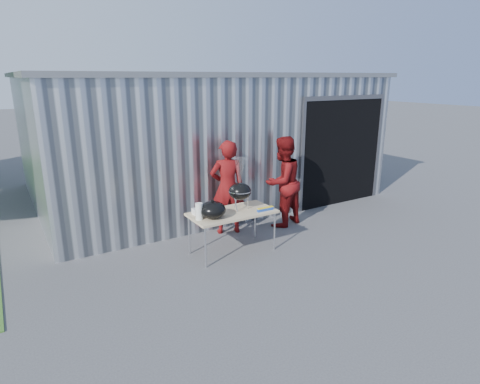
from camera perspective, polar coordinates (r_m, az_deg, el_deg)
ground at (r=7.03m, az=4.28°, el=-9.36°), size 80.00×80.00×0.00m
building at (r=10.88m, az=-5.83°, el=8.21°), size 8.20×6.20×3.10m
folding_table at (r=7.00m, az=-1.11°, el=-3.15°), size 1.50×0.75×0.75m
kettle_grill at (r=7.00m, az=-0.01°, el=0.86°), size 0.41×0.41×0.93m
grill_lid at (r=6.66m, az=-3.91°, el=-2.54°), size 0.44×0.44×0.32m
paper_towels at (r=6.61m, az=-5.84°, el=-2.76°), size 0.12×0.12×0.28m
white_tub at (r=6.90m, az=-5.92°, el=-2.74°), size 0.20×0.15×0.10m
foil_box at (r=7.05m, az=3.61°, el=-2.43°), size 0.32×0.06×0.06m
person_cook at (r=7.84m, az=-1.81°, el=0.65°), size 0.78×0.63×1.86m
person_bystander at (r=8.28m, az=6.05°, el=1.45°), size 1.05×0.90×1.87m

